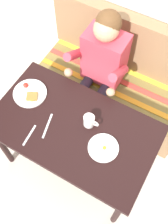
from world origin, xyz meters
TOP-DOWN VIEW (x-y plane):
  - ground_plane at (0.00, 0.00)m, footprint 8.00×8.00m
  - table at (0.00, 0.00)m, footprint 1.20×0.70m
  - couch at (0.00, 0.76)m, footprint 1.44×0.56m
  - person at (-0.10, 0.59)m, footprint 0.45×0.61m
  - plate_breakfast at (-0.43, 0.08)m, footprint 0.26×0.26m
  - plate_eggs at (0.26, -0.04)m, footprint 0.21×0.21m
  - coffee_mug at (0.08, 0.08)m, footprint 0.12×0.08m
  - fork at (-0.24, -0.21)m, footprint 0.03×0.17m
  - knife at (-0.17, -0.09)m, footprint 0.06×0.20m

SIDE VIEW (x-z plane):
  - ground_plane at x=0.00m, z-range 0.00..0.00m
  - couch at x=0.00m, z-range -0.17..0.83m
  - table at x=0.00m, z-range 0.28..1.01m
  - fork at x=-0.24m, z-range 0.73..0.73m
  - knife at x=-0.17m, z-range 0.73..0.73m
  - plate_eggs at x=0.26m, z-range 0.72..0.76m
  - person at x=-0.10m, z-range 0.13..1.35m
  - plate_breakfast at x=-0.43m, z-range 0.71..0.77m
  - coffee_mug at x=0.08m, z-range 0.73..0.82m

